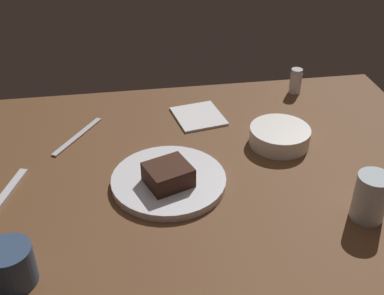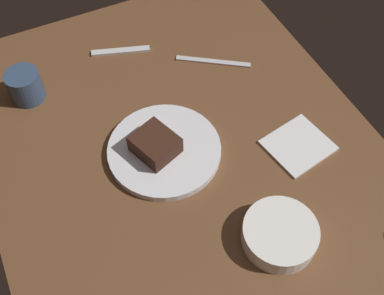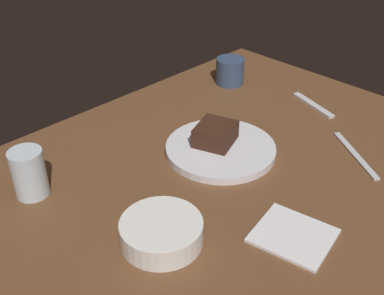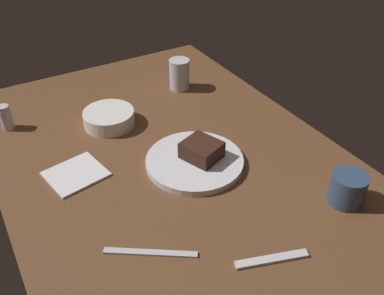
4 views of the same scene
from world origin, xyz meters
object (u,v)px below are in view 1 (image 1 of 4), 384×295
dessert_spoon (9,191)px  coffee_cup (11,265)px  dessert_plate (169,181)px  folded_napkin (199,116)px  salt_shaker (296,81)px  chocolate_cake_slice (168,175)px  water_glass (371,197)px  side_bowl (280,136)px  butter_knife (78,136)px

dessert_spoon → coffee_cup: bearing=29.1°
dessert_plate → folded_napkin: size_ratio=1.87×
salt_shaker → chocolate_cake_slice: bearing=-136.5°
dessert_plate → chocolate_cake_slice: size_ratio=2.77×
dessert_plate → folded_napkin: dessert_plate is taller
chocolate_cake_slice → water_glass: bearing=-21.2°
chocolate_cake_slice → side_bowl: (28.76, 13.65, -1.75)cm
chocolate_cake_slice → coffee_cup: size_ratio=1.12×
salt_shaker → folded_napkin: (-30.09, -9.96, -3.31)cm
salt_shaker → dessert_spoon: salt_shaker is taller
side_bowl → coffee_cup: (-57.64, -34.48, 1.57)cm
side_bowl → folded_napkin: bearing=137.6°
coffee_cup → dessert_spoon: coffee_cup is taller
butter_knife → folded_napkin: bearing=-46.9°
coffee_cup → butter_knife: size_ratio=0.42×
dessert_plate → coffee_cup: (-29.13, -22.72, 2.87)cm
folded_napkin → water_glass: bearing=-59.1°
dessert_plate → butter_knife: (-20.31, 22.42, -0.62)cm
side_bowl → dessert_spoon: size_ratio=0.98×
butter_knife → coffee_cup: bearing=-157.2°
water_glass → coffee_cup: bearing=-174.8°
dessert_spoon → butter_knife: size_ratio=0.79×
folded_napkin → butter_knife: bearing=-170.7°
dessert_spoon → folded_napkin: size_ratio=1.13×
side_bowl → butter_knife: 50.00cm
side_bowl → dessert_spoon: 63.22cm
butter_knife → dessert_spoon: bearing=179.3°
butter_knife → folded_napkin: 31.93cm
dessert_plate → butter_knife: dessert_plate is taller
salt_shaker → coffee_cup: size_ratio=0.91×
dessert_plate → salt_shaker: size_ratio=3.40×
dessert_plate → water_glass: 41.32cm
salt_shaker → water_glass: water_glass is taller
coffee_cup → dessert_plate: bearing=38.0°
chocolate_cake_slice → coffee_cup: coffee_cup is taller
butter_knife → water_glass: bearing=-90.1°
dessert_plate → chocolate_cake_slice: 3.60cm
water_glass → dessert_spoon: size_ratio=0.67×
chocolate_cake_slice → folded_napkin: (11.46, 29.45, -3.63)cm
dessert_plate → side_bowl: size_ratio=1.70×
water_glass → folded_napkin: (-26.40, 44.17, -4.69)cm
side_bowl → salt_shaker: bearing=63.6°
side_bowl → butter_knife: side_bowl is taller
water_glass → butter_knife: bearing=146.0°
dessert_spoon → water_glass: bearing=93.2°
side_bowl → dessert_plate: bearing=-157.6°
dessert_plate → dessert_spoon: 34.10cm
chocolate_cake_slice → dessert_spoon: (-33.76, 4.42, -3.58)cm
chocolate_cake_slice → salt_shaker: size_ratio=1.22×
chocolate_cake_slice → butter_knife: bearing=129.5°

